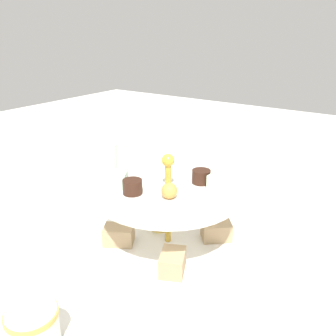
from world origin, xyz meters
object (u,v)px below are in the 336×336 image
at_px(water_glass_tall_right, 103,170).
at_px(butter_knife_left, 262,193).
at_px(tiered_serving_stand, 168,221).
at_px(teacup_with_saucer, 34,330).

xyz_separation_m(water_glass_tall_right, butter_knife_left, (-0.28, -0.20, -0.06)).
height_order(tiered_serving_stand, water_glass_tall_right, tiered_serving_stand).
bearing_deg(water_glass_tall_right, butter_knife_left, -144.42).
distance_m(water_glass_tall_right, teacup_with_saucer, 0.41).
distance_m(tiered_serving_stand, butter_knife_left, 0.30).
xyz_separation_m(tiered_serving_stand, teacup_with_saucer, (0.01, 0.25, -0.02)).
bearing_deg(tiered_serving_stand, butter_knife_left, -100.89).
xyz_separation_m(tiered_serving_stand, butter_knife_left, (-0.06, -0.29, -0.04)).
height_order(teacup_with_saucer, butter_knife_left, teacup_with_saucer).
bearing_deg(tiered_serving_stand, water_glass_tall_right, -20.65).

